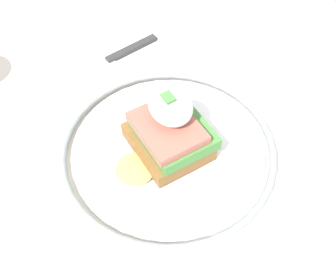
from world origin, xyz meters
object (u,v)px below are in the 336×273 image
fork (248,273)px  knife (111,59)px  sandwich (169,130)px  plate (168,150)px

fork → knife: 0.37m
fork → knife: (0.37, -0.02, 0.00)m
sandwich → fork: (-0.18, 0.01, -0.05)m
sandwich → fork: size_ratio=0.82×
sandwich → knife: bearing=-4.5°
knife → plate: bearing=175.4°
fork → plate: bearing=-2.7°
plate → sandwich: 0.04m
fork → knife: bearing=-3.7°
plate → fork: 0.18m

